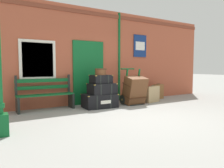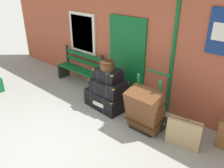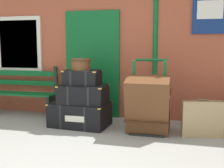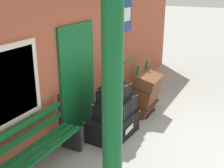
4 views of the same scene
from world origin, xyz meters
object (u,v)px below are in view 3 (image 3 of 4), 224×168
Objects in this scene: steamer_trunk_top at (82,77)px; round_hatbox at (81,64)px; steamer_trunk_base at (80,114)px; large_brown_trunk at (148,105)px; platform_bench at (19,93)px; suitcase_brown at (202,119)px; steamer_trunk_middle at (83,94)px; porters_trolley at (149,115)px.

round_hatbox reaches higher than steamer_trunk_top.
large_brown_trunk is (1.22, -0.17, 0.27)m from steamer_trunk_base.
large_brown_trunk is at bearing -8.65° from steamer_trunk_top.
platform_bench is at bearing 162.14° from round_hatbox.
round_hatbox is 0.37× the size of large_brown_trunk.
suitcase_brown is (2.04, -0.10, -0.83)m from round_hatbox.
steamer_trunk_middle is at bearing 177.54° from suitcase_brown.
steamer_trunk_top reaches higher than suitcase_brown.
steamer_trunk_base is (1.52, -0.49, -0.23)m from platform_bench.
platform_bench is at bearing 162.14° from steamer_trunk_base.
porters_trolley is 0.85m from suitcase_brown.
steamer_trunk_base is at bearing 162.20° from round_hatbox.
steamer_trunk_top is at bearing 5.05° from steamer_trunk_base.
large_brown_trunk reaches higher than suitcase_brown.
steamer_trunk_middle is at bearing -178.95° from porters_trolley.
porters_trolley is (2.74, -0.49, -0.17)m from platform_bench.
steamer_trunk_middle is at bearing -15.16° from round_hatbox.
steamer_trunk_base is 0.66m from steamer_trunk_top.
porters_trolley is (1.19, 0.01, -0.84)m from round_hatbox.
suitcase_brown reaches higher than steamer_trunk_base.
steamer_trunk_middle is 2.02m from suitcase_brown.
large_brown_trunk is at bearing -7.58° from steamer_trunk_middle.
steamer_trunk_top is at bearing 31.50° from round_hatbox.
platform_bench is 4.55× the size of round_hatbox.
steamer_trunk_base is 0.88× the size of porters_trolley.
steamer_trunk_middle is at bearing -17.78° from platform_bench.
steamer_trunk_top is 2.11m from suitcase_brown.
round_hatbox is 0.54× the size of suitcase_brown.
large_brown_trunk is at bearing -13.60° from platform_bench.
steamer_trunk_base is 0.38m from steamer_trunk_middle.
round_hatbox is 0.29× the size of porters_trolley.
steamer_trunk_top is 1.25m from large_brown_trunk.
round_hatbox is at bearing -17.86° from platform_bench.
suitcase_brown is (2.02, -0.11, -0.59)m from steamer_trunk_top.
large_brown_trunk is at bearing -90.00° from porters_trolley.
platform_bench is at bearing 169.88° from porters_trolley.
steamer_trunk_base is at bearing -174.95° from steamer_trunk_top.
porters_trolley is at bearing 0.42° from round_hatbox.
porters_trolley is 1.25× the size of large_brown_trunk.
round_hatbox is at bearing 177.25° from suitcase_brown.
steamer_trunk_top is (0.05, 0.00, 0.66)m from steamer_trunk_base.
steamer_trunk_middle is (0.07, -0.02, 0.37)m from steamer_trunk_base.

